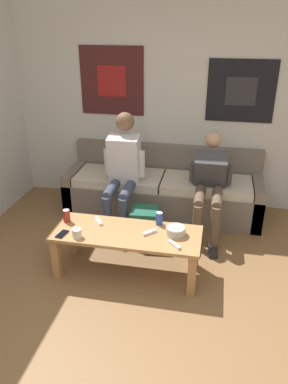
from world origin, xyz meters
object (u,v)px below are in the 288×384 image
object	(u,v)px
pillar_candle	(77,233)
game_controller_near_right	(149,232)
person_seated_adult	(122,168)
drink_can_red	(67,216)
couch	(163,190)
drink_can_blue	(159,218)
cell_phone	(62,234)
game_controller_far_center	(174,245)
person_seated_teen	(210,183)
game_controller_near_left	(99,221)
backpack	(145,226)
ceramic_bowl	(176,230)
coffee_table	(127,239)

from	to	relation	value
pillar_candle	game_controller_near_right	size ratio (longest dim) A/B	0.74
person_seated_adult	drink_can_red	bearing A→B (deg)	-111.81
couch	game_controller_near_right	bearing A→B (deg)	-86.90
drink_can_blue	cell_phone	distance (m)	0.89
couch	person_seated_adult	bearing A→B (deg)	-136.59
pillar_candle	game_controller_far_center	size ratio (longest dim) A/B	0.73
person_seated_teen	game_controller_near_left	size ratio (longest dim) A/B	7.85
game_controller_near_right	cell_phone	size ratio (longest dim) A/B	0.87
cell_phone	person_seated_adult	bearing A→B (deg)	74.83
game_controller_near_right	cell_phone	distance (m)	0.78
person_seated_teen	cell_phone	xyz separation A→B (m)	(-1.25, -1.08, -0.14)
backpack	drink_can_blue	bearing A→B (deg)	-60.24
backpack	pillar_candle	world-z (taller)	pillar_candle
couch	pillar_candle	bearing A→B (deg)	-110.47
couch	ceramic_bowl	distance (m)	1.30
person_seated_teen	game_controller_near_right	bearing A→B (deg)	-118.21
game_controller_near_right	game_controller_near_left	bearing A→B (deg)	168.16
drink_can_red	game_controller_near_left	bearing A→B (deg)	9.30
game_controller_near_left	couch	bearing A→B (deg)	69.35
person_seated_adult	game_controller_far_center	world-z (taller)	person_seated_adult
backpack	game_controller_far_center	size ratio (longest dim) A/B	2.87
game_controller_near_right	game_controller_far_center	bearing A→B (deg)	-32.02
person_seated_adult	drink_can_blue	distance (m)	0.91
coffee_table	game_controller_near_left	world-z (taller)	game_controller_near_left
person_seated_adult	game_controller_near_right	distance (m)	1.04
person_seated_teen	game_controller_near_right	world-z (taller)	person_seated_teen
person_seated_adult	game_controller_near_left	xyz separation A→B (m)	(-0.04, -0.79, -0.23)
cell_phone	game_controller_near_left	bearing A→B (deg)	47.83
person_seated_teen	drink_can_blue	world-z (taller)	person_seated_teen
person_seated_adult	cell_phone	distance (m)	1.13
couch	drink_can_red	xyz separation A→B (m)	(-0.74, -1.22, 0.23)
person_seated_teen	cell_phone	bearing A→B (deg)	-139.13
game_controller_near_left	cell_phone	size ratio (longest dim) A/B	0.94
couch	drink_can_red	world-z (taller)	couch
drink_can_blue	game_controller_far_center	bearing A→B (deg)	-60.70
ceramic_bowl	game_controller_near_left	world-z (taller)	ceramic_bowl
drink_can_blue	game_controller_near_left	world-z (taller)	drink_can_blue
drink_can_red	game_controller_near_right	world-z (taller)	drink_can_red
drink_can_blue	drink_can_red	bearing A→B (deg)	-171.85
pillar_candle	game_controller_far_center	bearing A→B (deg)	2.09
backpack	game_controller_near_left	bearing A→B (deg)	-128.58
game_controller_near_left	cell_phone	xyz separation A→B (m)	(-0.25, -0.28, -0.01)
coffee_table	person_seated_teen	bearing A→B (deg)	53.17
game_controller_near_right	game_controller_far_center	xyz separation A→B (m)	(0.24, -0.15, 0.00)
coffee_table	game_controller_near_right	size ratio (longest dim) A/B	10.64
couch	backpack	world-z (taller)	couch
backpack	drink_can_red	bearing A→B (deg)	-142.89
person_seated_adult	game_controller_far_center	distance (m)	1.29
person_seated_adult	ceramic_bowl	world-z (taller)	person_seated_adult
drink_can_red	cell_phone	world-z (taller)	drink_can_red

